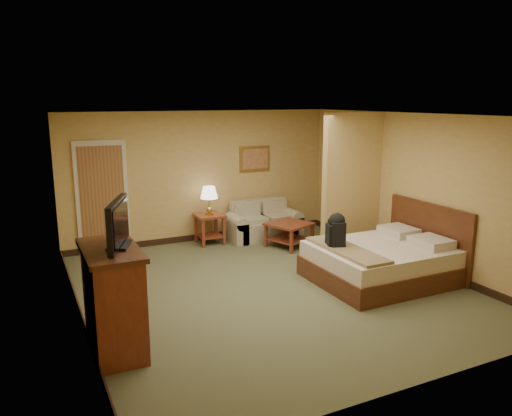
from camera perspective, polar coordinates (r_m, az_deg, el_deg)
floor at (r=7.72m, az=1.60°, el=-9.11°), size 6.00×6.00×0.00m
ceiling at (r=7.19m, az=1.73°, el=10.55°), size 6.00×6.00×0.00m
back_wall at (r=10.06m, az=-6.25°, el=3.58°), size 5.50×0.02×2.60m
left_wall at (r=6.58m, az=-20.12°, el=-1.84°), size 0.02×6.00×2.60m
right_wall at (r=8.93m, az=17.53°, el=1.95°), size 0.02×6.00×2.60m
partition at (r=9.25m, az=10.90°, el=2.65°), size 1.20×0.15×2.60m
door at (r=9.61m, az=-17.15°, el=1.06°), size 0.94×0.16×2.10m
baseboard at (r=10.31m, az=-6.07°, el=-3.25°), size 5.50×0.02×0.12m
loveseat at (r=10.33m, az=0.84°, el=-2.05°), size 1.53×0.71×0.77m
side_table at (r=9.93m, az=-5.32°, el=-1.87°), size 0.54×0.54×0.59m
table_lamp at (r=9.79m, az=-5.39°, el=1.69°), size 0.34×0.34×0.56m
coffee_table at (r=9.70m, az=3.81°, el=-2.48°), size 0.96×0.96×0.48m
wall_picture at (r=10.44m, az=-0.14°, el=5.64°), size 0.69×0.04×0.53m
dresser at (r=5.94m, az=-15.99°, el=-9.99°), size 0.60×1.15×1.22m
tv at (r=5.69m, az=-15.51°, el=-1.88°), size 0.38×0.83×0.53m
bed at (r=8.22m, az=14.51°, el=-5.82°), size 2.11×1.80×1.16m
backpack at (r=7.78m, az=9.20°, el=-2.44°), size 0.31×0.37×0.55m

